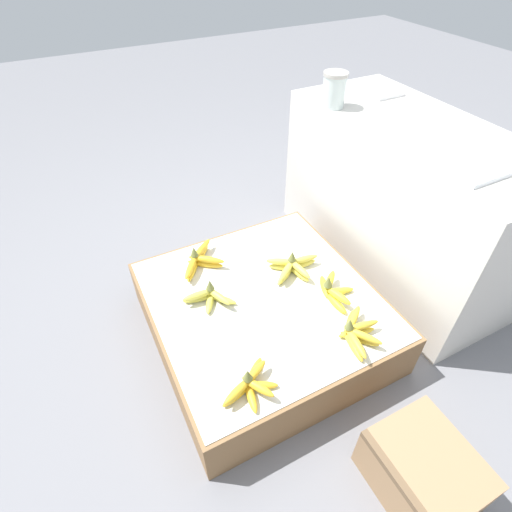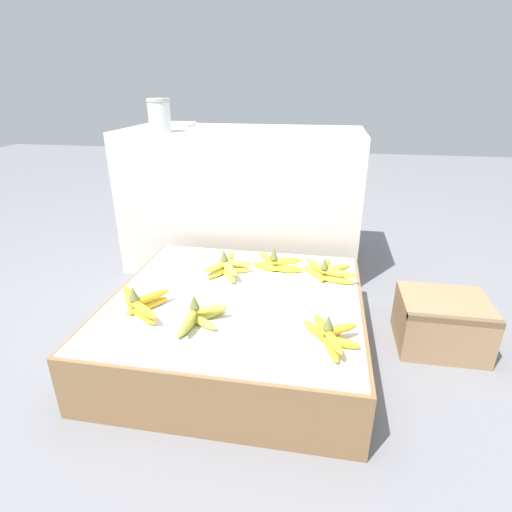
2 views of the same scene
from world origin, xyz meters
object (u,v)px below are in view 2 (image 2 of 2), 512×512
banana_bunch_middle_right (328,271)px  foam_tray_white (172,124)px  banana_bunch_front_left (140,304)px  glass_jar (159,115)px  banana_bunch_middle_midright (277,262)px  banana_bunch_front_right (330,335)px  wooden_crate (441,323)px  banana_bunch_front_midleft (199,317)px  banana_bunch_middle_midleft (227,266)px

banana_bunch_middle_right → foam_tray_white: (-0.90, 0.72, 0.49)m
banana_bunch_front_left → glass_jar: bearing=104.0°
banana_bunch_front_left → banana_bunch_middle_midright: banana_bunch_middle_midright is taller
banana_bunch_front_right → foam_tray_white: foam_tray_white is taller
wooden_crate → banana_bunch_middle_right: 0.48m
banana_bunch_front_left → banana_bunch_middle_right: (0.64, 0.38, -0.00)m
banana_bunch_front_right → banana_bunch_middle_midright: 0.55m
banana_bunch_front_left → banana_bunch_front_midleft: 0.23m
banana_bunch_middle_right → banana_bunch_front_right: bearing=-88.5°
banana_bunch_front_midleft → banana_bunch_middle_right: bearing=45.2°
banana_bunch_front_midleft → banana_bunch_middle_midleft: bearing=89.7°
banana_bunch_middle_midright → glass_jar: size_ratio=1.46×
glass_jar → banana_bunch_middle_right: bearing=-25.9°
wooden_crate → banana_bunch_middle_midright: 0.70m
banana_bunch_middle_midright → banana_bunch_middle_right: banana_bunch_middle_midright is taller
banana_bunch_middle_midleft → banana_bunch_middle_right: bearing=3.9°
banana_bunch_front_right → foam_tray_white: bearing=127.9°
banana_bunch_front_midleft → banana_bunch_front_right: (0.43, -0.03, -0.00)m
banana_bunch_front_midleft → banana_bunch_front_left: bearing=169.4°
banana_bunch_front_right → foam_tray_white: 1.57m
banana_bunch_middle_midleft → glass_jar: 0.83m
banana_bunch_front_right → foam_tray_white: size_ratio=0.90×
banana_bunch_front_midleft → glass_jar: 1.09m
glass_jar → foam_tray_white: glass_jar is taller
banana_bunch_front_right → banana_bunch_middle_midleft: banana_bunch_middle_midleft is taller
banana_bunch_middle_right → banana_bunch_middle_midright: bearing=167.6°
foam_tray_white → banana_bunch_front_left: bearing=-76.7°
banana_bunch_middle_midright → foam_tray_white: foam_tray_white is taller
banana_bunch_front_midleft → banana_bunch_middle_right: same height
banana_bunch_middle_midleft → foam_tray_white: foam_tray_white is taller
banana_bunch_middle_midleft → foam_tray_white: size_ratio=1.03×
foam_tray_white → banana_bunch_middle_right: bearing=-38.8°
banana_bunch_middle_midright → banana_bunch_middle_right: bearing=-12.4°
wooden_crate → glass_jar: 1.55m
banana_bunch_front_midleft → banana_bunch_front_right: 0.43m
wooden_crate → banana_bunch_front_midleft: (-0.87, -0.37, 0.16)m
banana_bunch_front_midleft → banana_bunch_front_right: bearing=-3.8°
banana_bunch_middle_midleft → foam_tray_white: bearing=123.0°
glass_jar → foam_tray_white: bearing=101.6°
banana_bunch_front_left → banana_bunch_front_right: 0.66m
banana_bunch_front_right → banana_bunch_middle_midright: size_ratio=0.93×
banana_bunch_front_left → banana_bunch_front_midleft: size_ratio=1.06×
banana_bunch_front_right → wooden_crate: bearing=41.7°
banana_bunch_middle_midleft → banana_bunch_front_left: bearing=-123.0°
banana_bunch_front_left → banana_bunch_middle_right: size_ratio=0.97×
banana_bunch_middle_midright → glass_jar: 0.91m
banana_bunch_middle_right → foam_tray_white: foam_tray_white is taller
wooden_crate → banana_bunch_middle_right: banana_bunch_middle_right is taller
banana_bunch_front_midleft → foam_tray_white: bearing=113.0°
banana_bunch_middle_right → glass_jar: size_ratio=1.47×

